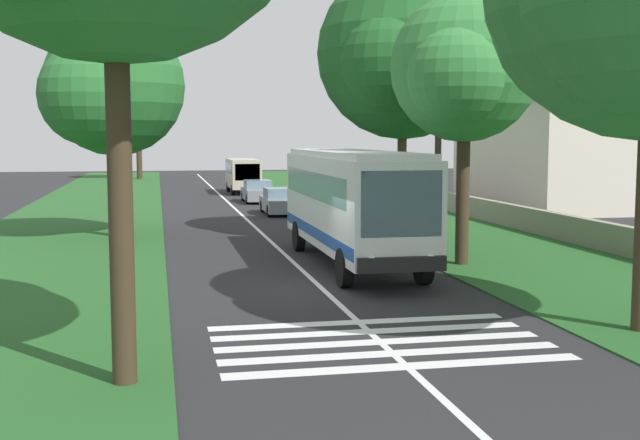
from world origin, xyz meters
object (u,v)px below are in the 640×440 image
Objects in this scene: coach_bus at (352,199)px; roadside_tree_right_0 at (460,73)px; trailing_minibus_0 at (243,172)px; roadside_tree_right_2 at (399,57)px; utility_pole at (438,130)px; roadside_tree_left_1 at (137,103)px; trailing_car_0 at (280,202)px; roadside_building at (551,147)px; trailing_car_1 at (258,192)px; roadside_tree_left_0 at (110,90)px.

roadside_tree_right_0 is at bearing -101.43° from coach_bus.
trailing_minibus_0 is 0.54× the size of roadside_tree_right_2.
roadside_tree_left_1 is at bearing 12.41° from utility_pole.
roadside_tree_right_2 is 5.17m from utility_pole.
roadside_tree_left_1 is at bearing 12.23° from trailing_car_0.
roadside_building is (12.39, -13.23, -3.85)m from roadside_tree_right_2.
trailing_car_1 is at bearing 10.21° from roadside_tree_right_2.
utility_pole is at bearing -173.35° from trailing_minibus_0.
trailing_minibus_0 is 0.66× the size of roadside_tree_left_0.
roadside_tree_left_0 reaches higher than trailing_minibus_0.
roadside_tree_left_0 is (8.99, 8.06, 3.96)m from coach_bus.
roadside_building is at bearing -85.52° from trailing_car_0.
roadside_tree_right_0 reaches higher than trailing_car_0.
trailing_car_1 is 0.72× the size of trailing_minibus_0.
roadside_tree_left_0 reaches higher than roadside_building.
trailing_minibus_0 reaches higher than trailing_car_1.
roadside_tree_right_0 is (-18.27, -3.11, 5.57)m from trailing_car_0.
trailing_car_0 is at bearing -167.77° from roadside_tree_left_1.
coach_bus is 9.10m from roadside_tree_right_2.
roadside_tree_left_1 is 1.19× the size of utility_pole.
trailing_car_0 is 39.86m from roadside_tree_left_1.
trailing_minibus_0 is at bearing 6.65° from utility_pole.
roadside_tree_left_1 is 50.81m from roadside_tree_right_2.
roadside_tree_right_2 is (7.18, -0.16, 1.20)m from roadside_tree_right_0.
utility_pole is at bearing -119.46° from roadside_tree_left_0.
utility_pole is at bearing 141.86° from roadside_building.
trailing_car_1 is 0.39× the size of roadside_tree_right_2.
roadside_tree_left_0 reaches higher than roadside_tree_right_0.
roadside_building reaches higher than trailing_minibus_0.
roadside_tree_left_1 reaches higher than trailing_car_1.
trailing_minibus_0 is 28.70m from roadside_tree_right_2.
utility_pole is (-32.06, -3.73, 2.87)m from trailing_minibus_0.
trailing_car_1 is 0.47× the size of roadside_tree_left_0.
coach_bus reaches higher than trailing_car_0.
trailing_car_0 is 0.31× the size of roadside_building.
coach_bus is 1.11× the size of roadside_tree_left_1.
roadside_tree_right_2 is at bearing 133.11° from roadside_building.
trailing_minibus_0 is at bearing 0.23° from trailing_car_1.
coach_bus is at bearing 179.93° from trailing_minibus_0.
roadside_tree_right_0 is at bearing 172.80° from utility_pole.
roadside_tree_right_2 is 0.79× the size of roadside_building.
trailing_minibus_0 is at bearing -159.51° from roadside_tree_left_1.
coach_bus is at bearing -171.83° from roadside_tree_left_1.
roadside_tree_left_1 reaches higher than roadside_tree_left_0.
roadside_tree_right_2 reaches higher than trailing_minibus_0.
trailing_car_0 is at bearing -178.52° from trailing_car_1.
utility_pole is (-23.52, -3.70, 3.75)m from trailing_car_1.
roadside_building is (1.29, -16.50, 2.92)m from trailing_car_0.
roadside_tree_left_1 is at bearing 20.49° from trailing_minibus_0.
roadside_tree_right_2 is at bearing -166.82° from roadside_tree_left_1.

